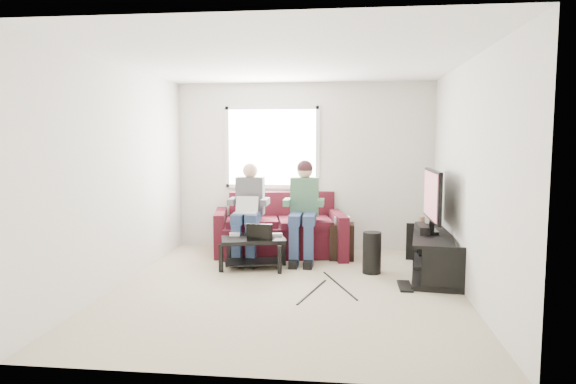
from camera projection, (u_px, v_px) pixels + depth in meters
The scene contains 26 objects.
floor at pixel (287, 289), 5.96m from camera, with size 4.50×4.50×0.00m, color #B4A88C.
ceiling at pixel (287, 61), 5.69m from camera, with size 4.50×4.50×0.00m, color white.
wall_back at pixel (304, 166), 8.05m from camera, with size 4.50×4.50×0.00m, color silver.
wall_front at pixel (250, 201), 3.61m from camera, with size 4.50×4.50×0.00m, color silver.
wall_left at pixel (119, 176), 6.06m from camera, with size 4.50×4.50×0.00m, color silver.
wall_right at pixel (469, 179), 5.60m from camera, with size 4.50×4.50×0.00m, color silver.
window at pixel (272, 147), 8.06m from camera, with size 1.48×0.04×1.28m.
sofa at pixel (279, 232), 7.73m from camera, with size 2.11×1.21×0.91m.
person_left at pixel (248, 206), 7.38m from camera, with size 0.40×0.70×1.38m.
person_right at pixel (304, 203), 7.30m from camera, with size 0.40×0.71×1.43m.
laptop_silver at pixel (246, 209), 7.21m from camera, with size 0.32×0.22×0.24m, color silver, non-canonical shape.
coffee_table at pixel (253, 246), 6.85m from camera, with size 0.94×0.71×0.42m.
laptop_black at pixel (261, 230), 6.74m from camera, with size 0.34×0.24×0.24m, color black, non-canonical shape.
controller_a at pixel (235, 234), 6.99m from camera, with size 0.14×0.09×0.04m, color silver.
controller_b at pixel (248, 234), 7.03m from camera, with size 0.14×0.09×0.04m, color black.
controller_c at pixel (277, 235), 6.96m from camera, with size 0.14×0.09×0.04m, color gray.
tv_stand at pixel (432, 257), 6.54m from camera, with size 0.70×1.66×0.53m.
tv at pixel (432, 197), 6.56m from camera, with size 0.12×1.10×0.81m.
soundbar at pixel (422, 228), 6.62m from camera, with size 0.12×0.50×0.10m, color black.
drink_cup at pixel (422, 221), 7.13m from camera, with size 0.08×0.08×0.12m, color #A27045.
console_white at pixel (438, 258), 6.14m from camera, with size 0.30×0.22×0.06m, color silver.
console_grey at pixel (429, 245), 6.83m from camera, with size 0.34×0.26×0.08m, color gray.
console_black at pixel (433, 251), 6.48m from camera, with size 0.38×0.30×0.07m, color black.
subwoofer at pixel (372, 253), 6.62m from camera, with size 0.24×0.24×0.54m, color black.
keyboard_floor at pixel (405, 286), 6.02m from camera, with size 0.15×0.45×0.02m, color black.
end_table at pixel (342, 240), 7.41m from camera, with size 0.35×0.35×0.62m.
Camera 1 is at (0.67, -5.78, 1.74)m, focal length 32.00 mm.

